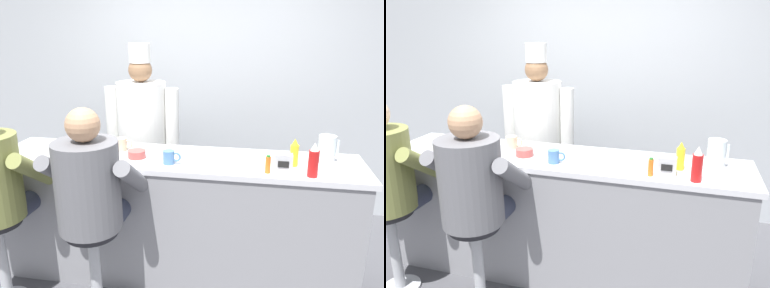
% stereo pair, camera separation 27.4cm
% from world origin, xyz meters
% --- Properties ---
extents(wall_back, '(10.00, 0.06, 2.70)m').
position_xyz_m(wall_back, '(0.00, 1.70, 1.35)').
color(wall_back, '#B2B7BC').
rests_on(wall_back, ground_plane).
extents(diner_counter, '(2.78, 0.62, 1.02)m').
position_xyz_m(diner_counter, '(0.00, 0.31, 0.51)').
color(diner_counter, gray).
rests_on(diner_counter, ground_plane).
extents(ketchup_bottle_red, '(0.07, 0.07, 0.23)m').
position_xyz_m(ketchup_bottle_red, '(0.98, 0.08, 1.13)').
color(ketchup_bottle_red, red).
rests_on(ketchup_bottle_red, diner_counter).
extents(mustard_bottle_yellow, '(0.06, 0.06, 0.20)m').
position_xyz_m(mustard_bottle_yellow, '(0.87, 0.27, 1.11)').
color(mustard_bottle_yellow, yellow).
rests_on(mustard_bottle_yellow, diner_counter).
extents(hot_sauce_bottle_orange, '(0.04, 0.04, 0.12)m').
position_xyz_m(hot_sauce_bottle_orange, '(0.69, 0.10, 1.08)').
color(hot_sauce_bottle_orange, orange).
rests_on(hot_sauce_bottle_orange, diner_counter).
extents(water_pitcher_clear, '(0.14, 0.13, 0.19)m').
position_xyz_m(water_pitcher_clear, '(1.11, 0.41, 1.11)').
color(water_pitcher_clear, silver).
rests_on(water_pitcher_clear, diner_counter).
extents(breakfast_plate, '(0.24, 0.24, 0.05)m').
position_xyz_m(breakfast_plate, '(-0.70, 0.24, 1.03)').
color(breakfast_plate, white).
rests_on(breakfast_plate, diner_counter).
extents(cereal_bowl, '(0.13, 0.13, 0.06)m').
position_xyz_m(cereal_bowl, '(-0.28, 0.24, 1.05)').
color(cereal_bowl, '#B24C47').
rests_on(cereal_bowl, diner_counter).
extents(coffee_mug_blue, '(0.13, 0.08, 0.10)m').
position_xyz_m(coffee_mug_blue, '(-0.00, 0.16, 1.07)').
color(coffee_mug_blue, '#4C7AB2').
rests_on(coffee_mug_blue, diner_counter).
extents(coffee_mug_tan, '(0.14, 0.09, 0.10)m').
position_xyz_m(coffee_mug_tan, '(-0.45, 0.40, 1.07)').
color(coffee_mug_tan, beige).
rests_on(coffee_mug_tan, diner_counter).
extents(napkin_dispenser_chrome, '(0.12, 0.07, 0.12)m').
position_xyz_m(napkin_dispenser_chrome, '(0.79, 0.15, 1.08)').
color(napkin_dispenser_chrome, silver).
rests_on(napkin_dispenser_chrome, diner_counter).
extents(diner_seated_grey, '(0.63, 0.62, 1.50)m').
position_xyz_m(diner_seated_grey, '(-0.44, -0.22, 0.94)').
color(diner_seated_grey, '#B2B5BA').
rests_on(diner_seated_grey, ground_plane).
extents(cook_in_whites_near, '(0.71, 0.46, 1.83)m').
position_xyz_m(cook_in_whites_near, '(-0.47, 1.02, 1.00)').
color(cook_in_whites_near, '#232328').
rests_on(cook_in_whites_near, ground_plane).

